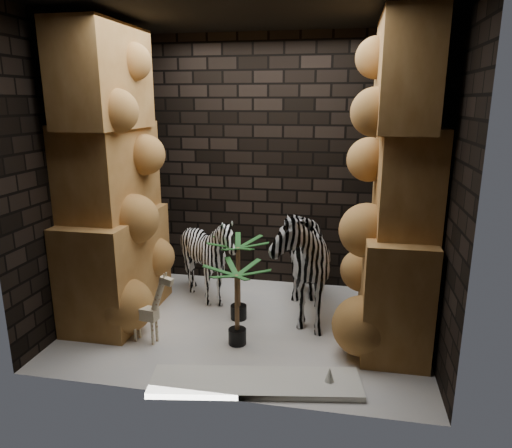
% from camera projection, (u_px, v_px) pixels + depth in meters
% --- Properties ---
extents(floor, '(3.50, 3.50, 0.00)m').
position_uv_depth(floor, '(247.00, 325.00, 4.82)').
color(floor, silver).
rests_on(floor, ground).
extents(ceiling, '(3.50, 3.50, 0.00)m').
position_uv_depth(ceiling, '(245.00, 10.00, 4.05)').
color(ceiling, black).
rests_on(ceiling, ground).
extents(wall_back, '(3.50, 0.00, 3.50)m').
position_uv_depth(wall_back, '(268.00, 164.00, 5.62)').
color(wall_back, black).
rests_on(wall_back, ground).
extents(wall_front, '(3.50, 0.00, 3.50)m').
position_uv_depth(wall_front, '(208.00, 210.00, 3.25)').
color(wall_front, black).
rests_on(wall_front, ground).
extents(wall_left, '(0.00, 3.00, 3.00)m').
position_uv_depth(wall_left, '(78.00, 176.00, 4.76)').
color(wall_left, black).
rests_on(wall_left, ground).
extents(wall_right, '(0.00, 3.00, 3.00)m').
position_uv_depth(wall_right, '(440.00, 187.00, 4.11)').
color(wall_right, black).
rests_on(wall_right, ground).
extents(rock_pillar_left, '(0.68, 1.30, 3.00)m').
position_uv_depth(rock_pillar_left, '(110.00, 177.00, 4.69)').
color(rock_pillar_left, '#B88747').
rests_on(rock_pillar_left, floor).
extents(rock_pillar_right, '(0.58, 1.25, 3.00)m').
position_uv_depth(rock_pillar_right, '(401.00, 186.00, 4.17)').
color(rock_pillar_right, '#B88747').
rests_on(rock_pillar_right, floor).
extents(zebra_right, '(0.97, 1.41, 1.51)m').
position_uv_depth(zebra_right, '(296.00, 247.00, 4.87)').
color(zebra_right, white).
rests_on(zebra_right, floor).
extents(zebra_left, '(0.87, 1.07, 0.96)m').
position_uv_depth(zebra_left, '(208.00, 262.00, 5.26)').
color(zebra_left, white).
rests_on(zebra_left, floor).
extents(giraffe_toy, '(0.40, 0.19, 0.75)m').
position_uv_depth(giraffe_toy, '(144.00, 305.00, 4.39)').
color(giraffe_toy, beige).
rests_on(giraffe_toy, floor).
extents(palm_front, '(0.36, 0.36, 0.89)m').
position_uv_depth(palm_front, '(238.00, 279.00, 4.84)').
color(palm_front, '#12421E').
rests_on(palm_front, floor).
extents(palm_back, '(0.36, 0.36, 0.79)m').
position_uv_depth(palm_back, '(237.00, 305.00, 4.35)').
color(palm_back, '#12421E').
rests_on(palm_back, floor).
extents(surfboard, '(1.75, 0.69, 0.05)m').
position_uv_depth(surfboard, '(255.00, 383.00, 3.79)').
color(surfboard, white).
rests_on(surfboard, floor).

